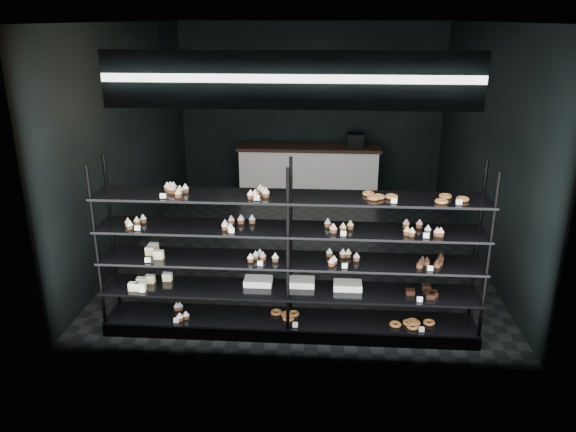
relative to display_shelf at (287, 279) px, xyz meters
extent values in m
cube|color=black|center=(0.06, 2.45, -0.62)|extent=(5.00, 6.00, 0.01)
cube|color=black|center=(0.06, 2.45, 2.57)|extent=(5.00, 6.00, 0.01)
cube|color=black|center=(0.06, 5.45, 0.97)|extent=(5.00, 0.01, 3.20)
cube|color=black|center=(0.06, -0.55, 0.97)|extent=(5.00, 0.01, 3.20)
cube|color=black|center=(-2.44, 2.45, 0.97)|extent=(0.01, 6.00, 3.20)
cube|color=black|center=(2.56, 2.45, 0.97)|extent=(0.01, 6.00, 3.20)
cube|color=black|center=(0.02, 0.00, -0.57)|extent=(4.00, 0.50, 0.12)
cylinder|color=black|center=(-1.95, -0.22, 0.36)|extent=(0.04, 0.04, 1.85)
cylinder|color=black|center=(-1.95, 0.22, 0.36)|extent=(0.04, 0.04, 1.85)
cylinder|color=black|center=(0.02, -0.22, 0.36)|extent=(0.04, 0.04, 1.85)
cylinder|color=black|center=(0.02, 0.22, 0.36)|extent=(0.04, 0.04, 1.85)
cylinder|color=black|center=(1.99, -0.22, 0.36)|extent=(0.04, 0.04, 1.85)
cylinder|color=black|center=(1.99, 0.22, 0.36)|extent=(0.04, 0.04, 1.85)
cube|color=black|center=(0.02, 0.00, -0.48)|extent=(4.00, 0.50, 0.03)
cube|color=black|center=(0.02, 0.00, -0.13)|extent=(4.00, 0.50, 0.02)
cube|color=black|center=(0.02, 0.00, 0.22)|extent=(4.00, 0.50, 0.02)
cube|color=black|center=(0.02, 0.00, 0.57)|extent=(4.00, 0.50, 0.02)
cube|color=black|center=(0.02, 0.00, 0.92)|extent=(4.00, 0.50, 0.02)
cube|color=white|center=(-1.21, -0.18, 0.96)|extent=(0.06, 0.04, 0.06)
cube|color=white|center=(-0.24, -0.18, 0.96)|extent=(0.06, 0.04, 0.06)
cube|color=white|center=(0.99, -0.18, 0.96)|extent=(0.05, 0.04, 0.06)
cube|color=white|center=(1.63, -0.18, 0.96)|extent=(0.06, 0.04, 0.06)
cube|color=white|center=(-1.49, -0.18, 0.61)|extent=(0.06, 0.04, 0.06)
cube|color=white|center=(-0.54, -0.18, 0.61)|extent=(0.05, 0.04, 0.06)
cube|color=white|center=(0.52, -0.18, 0.61)|extent=(0.06, 0.04, 0.06)
cube|color=white|center=(1.35, -0.18, 0.61)|extent=(0.06, 0.04, 0.06)
cube|color=white|center=(-1.46, -0.18, 0.26)|extent=(0.06, 0.04, 0.06)
cube|color=white|center=(-0.28, -0.18, 0.26)|extent=(0.06, 0.04, 0.06)
cube|color=white|center=(0.58, -0.18, 0.26)|extent=(0.05, 0.04, 0.06)
cube|color=white|center=(1.45, -0.18, 0.26)|extent=(0.06, 0.04, 0.06)
cube|color=white|center=(-1.48, -0.18, -0.09)|extent=(0.06, 0.04, 0.06)
cube|color=white|center=(1.38, -0.18, -0.09)|extent=(0.06, 0.04, 0.06)
cube|color=white|center=(-1.17, -0.18, -0.44)|extent=(0.06, 0.04, 0.06)
cube|color=white|center=(0.09, -0.18, -0.44)|extent=(0.05, 0.04, 0.06)
cube|color=white|center=(1.37, -0.18, -0.44)|extent=(0.06, 0.04, 0.06)
cube|color=#0C113E|center=(0.06, -0.47, 2.12)|extent=(3.20, 0.04, 0.45)
cube|color=white|center=(0.06, -0.49, 2.12)|extent=(3.30, 0.02, 0.50)
cylinder|color=black|center=(-1.51, 0.93, 2.26)|extent=(0.01, 0.01, 0.58)
sphere|color=#EB9F52|center=(-1.51, 0.93, 1.82)|extent=(0.31, 0.31, 0.31)
cube|color=silver|center=(0.05, 4.95, -0.17)|extent=(2.57, 0.60, 0.92)
cube|color=black|center=(0.05, 4.95, 0.32)|extent=(2.67, 0.65, 0.06)
cube|color=black|center=(0.91, 4.95, 0.48)|extent=(0.30, 0.30, 0.25)
camera|label=1|loc=(0.39, -5.37, 2.63)|focal=35.00mm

